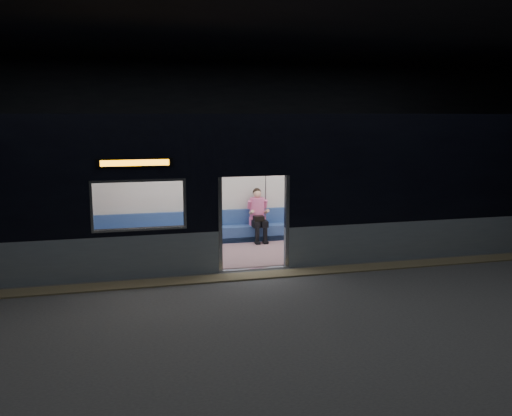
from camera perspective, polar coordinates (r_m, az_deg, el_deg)
name	(u,v)px	position (r m, az deg, el deg)	size (l,w,h in m)	color
station_floor	(266,284)	(10.91, 1.11, -8.02)	(24.00, 14.00, 0.01)	#47494C
station_envelope	(267,97)	(10.39, 1.18, 11.63)	(24.00, 14.00, 5.00)	black
tactile_strip	(260,275)	(11.41, 0.38, -7.10)	(22.80, 0.50, 0.03)	#8C7F59
metro_car	(239,178)	(12.94, -1.81, 3.21)	(18.00, 3.04, 3.35)	#92A1AE
passenger	(258,212)	(14.22, 0.18, -0.42)	(0.44, 0.72, 1.39)	black
handbag	(259,218)	(14.02, 0.28, -1.11)	(0.26, 0.22, 0.13)	black
transit_map	(313,183)	(14.89, 6.07, 2.61)	(1.01, 0.03, 0.66)	white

